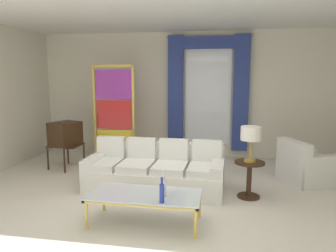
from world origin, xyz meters
The scene contains 14 objects.
ground_plane centered at (0.00, 0.00, 0.00)m, with size 16.00×16.00×0.00m, color silver.
wall_rear centered at (0.00, 3.06, 1.50)m, with size 8.00×0.12×3.00m, color silver.
ceiling_slab centered at (0.00, 0.80, 3.02)m, with size 8.00×7.60×0.04m, color white.
curtained_window centered at (0.54, 2.89, 1.74)m, with size 2.00×0.17×2.70m.
couch_white_long centered at (-0.21, 0.49, 0.31)m, with size 2.36×0.98×0.86m.
coffee_table centered at (-0.07, -0.84, 0.38)m, with size 1.48×0.68×0.41m.
bottle_blue_decanter centered at (0.21, -1.10, 0.54)m, with size 0.06×0.06×0.33m.
bottle_crystal_tall centered at (0.19, -0.89, 0.55)m, with size 0.07×0.07×0.34m.
vintage_tv centered at (-2.36, 1.40, 0.73)m, with size 0.67×0.72×1.35m.
armchair_white centered at (2.42, 1.27, 0.29)m, with size 1.07×1.06×0.80m.
stained_glass_divider centered at (-1.48, 2.00, 1.06)m, with size 0.95×0.05×2.20m.
peacock_figurine centered at (-0.94, 1.58, 0.22)m, with size 0.44×0.60×0.50m.
round_side_table centered at (1.36, 0.35, 0.36)m, with size 0.48×0.48×0.59m.
table_lamp_brass centered at (1.36, 0.35, 1.03)m, with size 0.32×0.32×0.57m.
Camera 1 is at (0.94, -4.77, 1.94)m, focal length 34.28 mm.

